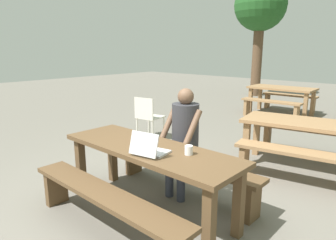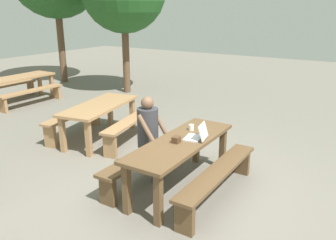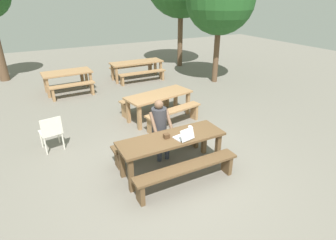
{
  "view_description": "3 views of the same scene",
  "coord_description": "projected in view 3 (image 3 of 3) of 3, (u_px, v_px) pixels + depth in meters",
  "views": [
    {
      "loc": [
        2.17,
        -2.1,
        1.74
      ],
      "look_at": [
        0.05,
        0.25,
        1.0
      ],
      "focal_mm": 32.3,
      "sensor_mm": 36.0,
      "label": 1
    },
    {
      "loc": [
        -3.96,
        -2.28,
        2.52
      ],
      "look_at": [
        0.05,
        0.25,
        1.0
      ],
      "focal_mm": 36.95,
      "sensor_mm": 36.0,
      "label": 2
    },
    {
      "loc": [
        -2.19,
        -4.01,
        3.24
      ],
      "look_at": [
        0.05,
        0.25,
        1.0
      ],
      "focal_mm": 29.05,
      "sensor_mm": 36.0,
      "label": 3
    }
  ],
  "objects": [
    {
      "name": "picnic_table_distant",
      "position": [
        67.0,
        75.0,
        9.61
      ],
      "size": [
        1.69,
        0.91,
        0.74
      ],
      "rotation": [
        0.0,
        0.0,
        0.04
      ],
      "color": "#9E754C",
      "rests_on": "ground"
    },
    {
      "name": "tree_left",
      "position": [
        220.0,
        0.0,
        9.75
      ],
      "size": [
        2.49,
        2.49,
        4.3
      ],
      "color": "brown",
      "rests_on": "ground"
    },
    {
      "name": "laptop",
      "position": [
        184.0,
        136.0,
        5.12
      ],
      "size": [
        0.35,
        0.35,
        0.24
      ],
      "rotation": [
        0.0,
        0.0,
        3.32
      ],
      "color": "silver",
      "rests_on": "picnic_table_front"
    },
    {
      "name": "small_pouch",
      "position": [
        167.0,
        136.0,
        5.15
      ],
      "size": [
        0.11,
        0.09,
        0.09
      ],
      "color": "#4C331E",
      "rests_on": "picnic_table_front"
    },
    {
      "name": "bench_mid_north",
      "position": [
        132.0,
        68.0,
        11.72
      ],
      "size": [
        1.91,
        0.3,
        0.43
      ],
      "rotation": [
        0.0,
        0.0,
        -0.0
      ],
      "color": "#9E754C",
      "rests_on": "ground"
    },
    {
      "name": "bench_far",
      "position": [
        159.0,
        142.0,
        5.84
      ],
      "size": [
        2.04,
        0.3,
        0.45
      ],
      "color": "brown",
      "rests_on": "ground"
    },
    {
      "name": "picnic_table_front",
      "position": [
        172.0,
        142.0,
        5.25
      ],
      "size": [
        2.09,
        0.68,
        0.75
      ],
      "color": "brown",
      "rests_on": "ground"
    },
    {
      "name": "bench_distant_south",
      "position": [
        73.0,
        88.0,
        9.19
      ],
      "size": [
        1.5,
        0.36,
        0.47
      ],
      "rotation": [
        0.0,
        0.0,
        0.04
      ],
      "color": "#9E754C",
      "rests_on": "ground"
    },
    {
      "name": "bench_distant_north",
      "position": [
        64.0,
        78.0,
        10.28
      ],
      "size": [
        1.5,
        0.36,
        0.47
      ],
      "rotation": [
        0.0,
        0.0,
        0.04
      ],
      "color": "#9E754C",
      "rests_on": "ground"
    },
    {
      "name": "ground_plane",
      "position": [
        172.0,
        169.0,
        5.51
      ],
      "size": [
        30.0,
        30.0,
        0.0
      ],
      "primitive_type": "plane",
      "color": "slate"
    },
    {
      "name": "person_seated",
      "position": [
        160.0,
        125.0,
        5.64
      ],
      "size": [
        0.43,
        0.42,
        1.3
      ],
      "color": "#333847",
      "rests_on": "ground"
    },
    {
      "name": "bench_mid_south",
      "position": [
        143.0,
        75.0,
        10.75
      ],
      "size": [
        1.91,
        0.3,
        0.43
      ],
      "rotation": [
        0.0,
        0.0,
        -0.0
      ],
      "color": "#9E754C",
      "rests_on": "ground"
    },
    {
      "name": "picnic_table_mid",
      "position": [
        137.0,
        64.0,
        11.11
      ],
      "size": [
        2.13,
        0.74,
        0.72
      ],
      "rotation": [
        0.0,
        0.0,
        -0.0
      ],
      "color": "#9E754C",
      "rests_on": "ground"
    },
    {
      "name": "bench_rear_north",
      "position": [
        146.0,
        100.0,
        8.11
      ],
      "size": [
        1.71,
        0.6,
        0.48
      ],
      "rotation": [
        0.0,
        0.0,
        0.18
      ],
      "color": "#9E754C",
      "rests_on": "ground"
    },
    {
      "name": "bench_near",
      "position": [
        187.0,
        171.0,
        4.89
      ],
      "size": [
        2.04,
        0.3,
        0.45
      ],
      "color": "brown",
      "rests_on": "ground"
    },
    {
      "name": "coffee_mug",
      "position": [
        190.0,
        128.0,
        5.45
      ],
      "size": [
        0.08,
        0.08,
        0.09
      ],
      "color": "white",
      "rests_on": "picnic_table_front"
    },
    {
      "name": "plastic_chair",
      "position": [
        51.0,
        132.0,
        6.02
      ],
      "size": [
        0.5,
        0.5,
        0.84
      ],
      "rotation": [
        0.0,
        0.0,
        3.29
      ],
      "color": "silver",
      "rests_on": "ground"
    },
    {
      "name": "picnic_table_rear",
      "position": [
        159.0,
        98.0,
        7.53
      ],
      "size": [
        1.98,
        1.09,
        0.73
      ],
      "rotation": [
        0.0,
        0.0,
        0.18
      ],
      "color": "#9E754C",
      "rests_on": "ground"
    },
    {
      "name": "bench_rear_south",
      "position": [
        174.0,
        114.0,
        7.18
      ],
      "size": [
        1.71,
        0.6,
        0.48
      ],
      "rotation": [
        0.0,
        0.0,
        0.18
      ],
      "color": "#9E754C",
      "rests_on": "ground"
    }
  ]
}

